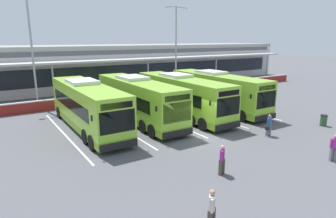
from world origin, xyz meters
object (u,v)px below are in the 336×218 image
coach_bus_leftmost (87,107)px  coach_bus_right_centre (217,92)px  pedestrian_in_dark_coat (212,208)px  lamp_post_west (32,45)px  pedestrian_child (334,147)px  pedestrian_with_handbag (269,125)px  coach_bus_left_centre (138,101)px  pedestrian_near_bin (222,159)px  coach_bus_centre (182,97)px  lamp_post_centre (176,44)px  litter_bin (324,120)px

coach_bus_leftmost → coach_bus_right_centre: 12.91m
coach_bus_leftmost → pedestrian_in_dark_coat: size_ratio=7.52×
lamp_post_west → pedestrian_child: bearing=-63.3°
coach_bus_leftmost → pedestrian_with_handbag: (10.45, -8.90, -0.93)m
coach_bus_left_centre → pedestrian_in_dark_coat: coach_bus_left_centre is taller
pedestrian_near_bin → coach_bus_centre: bearing=64.4°
pedestrian_with_handbag → lamp_post_centre: size_ratio=0.15×
coach_bus_leftmost → pedestrian_in_dark_coat: 14.71m
coach_bus_centre → coach_bus_right_centre: same height
coach_bus_centre → coach_bus_leftmost: bearing=175.2°
coach_bus_left_centre → coach_bus_right_centre: bearing=-3.7°
litter_bin → coach_bus_centre: bearing=131.0°
pedestrian_child → pedestrian_with_handbag: bearing=83.4°
coach_bus_centre → pedestrian_near_bin: 12.08m
coach_bus_left_centre → lamp_post_centre: 15.57m
coach_bus_leftmost → lamp_post_west: (-2.07, 9.91, 4.50)m
coach_bus_leftmost → lamp_post_west: lamp_post_west is taller
pedestrian_near_bin → pedestrian_child: bearing=-19.3°
coach_bus_centre → pedestrian_near_bin: coach_bus_centre is taller
pedestrian_with_handbag → lamp_post_west: size_ratio=0.15×
lamp_post_centre → coach_bus_centre: bearing=-122.2°
coach_bus_centre → lamp_post_centre: (6.78, 10.78, 4.50)m
pedestrian_in_dark_coat → coach_bus_leftmost: bearing=89.4°
lamp_post_west → coach_bus_centre: bearing=-45.1°
lamp_post_centre → pedestrian_with_handbag: bearing=-104.3°
lamp_post_west → lamp_post_centre: same height
coach_bus_leftmost → pedestrian_child: size_ratio=7.52×
coach_bus_leftmost → coach_bus_left_centre: bearing=-1.0°
pedestrian_child → lamp_post_west: size_ratio=0.15×
coach_bus_leftmost → litter_bin: coach_bus_leftmost is taller
coach_bus_leftmost → litter_bin: bearing=-30.7°
pedestrian_in_dark_coat → pedestrian_child: size_ratio=1.00×
coach_bus_leftmost → lamp_post_centre: lamp_post_centre is taller
litter_bin → pedestrian_in_dark_coat: bearing=-163.1°
pedestrian_in_dark_coat → lamp_post_centre: 29.68m
coach_bus_centre → pedestrian_child: 13.27m
pedestrian_child → pedestrian_in_dark_coat: bearing=-175.4°
pedestrian_near_bin → coach_bus_left_centre: bearing=84.8°
pedestrian_near_bin → lamp_post_centre: 25.33m
coach_bus_right_centre → pedestrian_child: bearing=-102.8°
pedestrian_child → litter_bin: 7.68m
coach_bus_left_centre → coach_bus_leftmost: bearing=179.0°
pedestrian_with_handbag → litter_bin: size_ratio=1.74×
lamp_post_west → coach_bus_leftmost: bearing=-78.2°
pedestrian_in_dark_coat → pedestrian_near_bin: 4.65m
coach_bus_leftmost → coach_bus_left_centre: same height
coach_bus_left_centre → pedestrian_near_bin: 11.59m
pedestrian_near_bin → litter_bin: (13.00, 1.88, -0.41)m
coach_bus_centre → lamp_post_centre: size_ratio=1.11×
pedestrian_child → lamp_post_centre: (5.41, 23.95, 5.42)m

